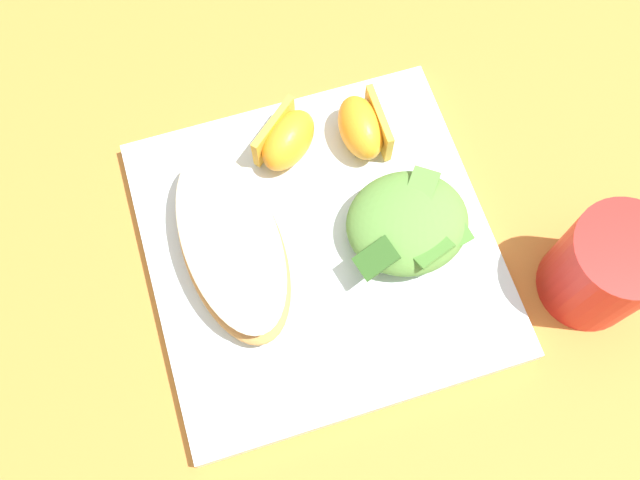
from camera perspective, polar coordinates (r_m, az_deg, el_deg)
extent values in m
plane|color=#C67A33|center=(0.59, 0.00, -0.91)|extent=(3.00, 3.00, 0.00)
cube|color=silver|center=(0.58, 0.00, -0.64)|extent=(0.28, 0.28, 0.02)
ellipsoid|color=tan|center=(0.56, -7.20, -0.51)|extent=(0.09, 0.17, 0.03)
ellipsoid|color=maroon|center=(0.55, -7.33, -0.12)|extent=(0.08, 0.16, 0.01)
ellipsoid|color=beige|center=(0.54, -7.42, 0.14)|extent=(0.08, 0.17, 0.01)
ellipsoid|color=#5B8E3D|center=(0.56, 7.20, 1.43)|extent=(0.10, 0.09, 0.04)
cube|color=#336023|center=(0.53, 4.65, -1.51)|extent=(0.04, 0.03, 0.01)
cube|color=#4C8433|center=(0.56, 10.83, 1.00)|extent=(0.03, 0.04, 0.01)
cube|color=#5B8E3D|center=(0.56, 8.38, 4.35)|extent=(0.04, 0.04, 0.01)
cube|color=#4C8433|center=(0.54, 9.08, -0.70)|extent=(0.04, 0.03, 0.01)
ellipsoid|color=orange|center=(0.60, 3.36, 9.21)|extent=(0.04, 0.06, 0.04)
cube|color=gold|center=(0.60, 4.84, 9.59)|extent=(0.01, 0.06, 0.03)
ellipsoid|color=orange|center=(0.59, -2.49, 8.23)|extent=(0.07, 0.07, 0.04)
cube|color=gold|center=(0.60, -3.82, 8.94)|extent=(0.05, 0.04, 0.03)
cylinder|color=red|center=(0.58, 22.37, -2.13)|extent=(0.08, 0.08, 0.09)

